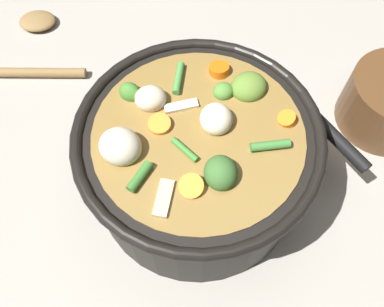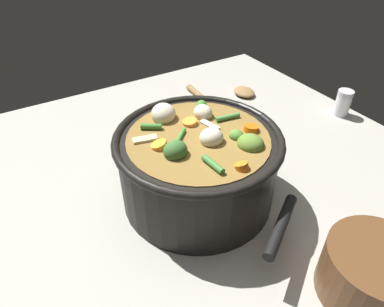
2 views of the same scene
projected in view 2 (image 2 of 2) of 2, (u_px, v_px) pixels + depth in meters
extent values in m
plane|color=#9E998E|center=(197.00, 196.00, 0.69)|extent=(1.10, 1.10, 0.00)
cylinder|color=black|center=(198.00, 169.00, 0.65)|extent=(0.29, 0.29, 0.14)
torus|color=black|center=(198.00, 138.00, 0.61)|extent=(0.30, 0.30, 0.01)
cylinder|color=olive|center=(198.00, 167.00, 0.65)|extent=(0.25, 0.25, 0.13)
ellipsoid|color=#3D6C30|center=(175.00, 151.00, 0.56)|extent=(0.04, 0.04, 0.04)
ellipsoid|color=#548A37|center=(236.00, 136.00, 0.61)|extent=(0.03, 0.03, 0.02)
ellipsoid|color=#468231|center=(201.00, 107.00, 0.69)|extent=(0.04, 0.04, 0.03)
ellipsoid|color=olive|center=(251.00, 144.00, 0.59)|extent=(0.06, 0.06, 0.03)
cylinder|color=orange|center=(160.00, 146.00, 0.58)|extent=(0.04, 0.04, 0.02)
cylinder|color=orange|center=(190.00, 123.00, 0.64)|extent=(0.03, 0.03, 0.01)
cylinder|color=orange|center=(251.00, 129.00, 0.62)|extent=(0.04, 0.04, 0.02)
cylinder|color=orange|center=(242.00, 167.00, 0.54)|extent=(0.03, 0.03, 0.02)
ellipsoid|color=beige|center=(211.00, 138.00, 0.59)|extent=(0.04, 0.04, 0.03)
ellipsoid|color=beige|center=(163.00, 114.00, 0.65)|extent=(0.07, 0.06, 0.04)
ellipsoid|color=beige|center=(203.00, 113.00, 0.66)|extent=(0.04, 0.04, 0.03)
cylinder|color=#41833A|center=(213.00, 164.00, 0.54)|extent=(0.05, 0.01, 0.01)
cylinder|color=#3D8333|center=(181.00, 135.00, 0.60)|extent=(0.03, 0.03, 0.01)
cylinder|color=#3A7830|center=(151.00, 126.00, 0.62)|extent=(0.03, 0.04, 0.01)
cylinder|color=#499043|center=(228.00, 117.00, 0.65)|extent=(0.02, 0.05, 0.01)
cube|color=beige|center=(145.00, 139.00, 0.60)|extent=(0.02, 0.05, 0.01)
cube|color=beige|center=(210.00, 125.00, 0.63)|extent=(0.04, 0.02, 0.01)
ellipsoid|color=olive|center=(244.00, 92.00, 1.03)|extent=(0.07, 0.06, 0.02)
cylinder|color=olive|center=(207.00, 102.00, 0.98)|extent=(0.22, 0.03, 0.02)
cylinder|color=silver|center=(342.00, 105.00, 0.93)|extent=(0.04, 0.04, 0.06)
cylinder|color=#B7B7BC|center=(346.00, 93.00, 0.91)|extent=(0.04, 0.04, 0.01)
cylinder|color=brown|center=(372.00, 274.00, 0.50)|extent=(0.15, 0.15, 0.09)
cylinder|color=black|center=(281.00, 226.00, 0.53)|extent=(0.09, 0.12, 0.02)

